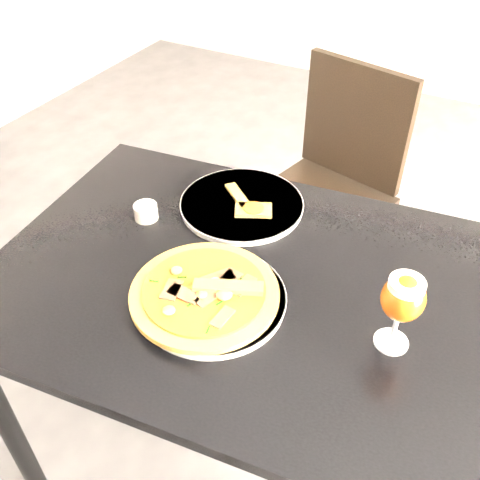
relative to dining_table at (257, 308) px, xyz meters
The scene contains 9 objects.
dining_table is the anchor object (origin of this frame).
chair_far 0.80m from the dining_table, 97.37° to the left, with size 0.51×0.51×0.91m.
plate_main 0.15m from the dining_table, 118.49° to the right, with size 0.31×0.31×0.02m, color silver.
pizza 0.18m from the dining_table, 122.40° to the right, with size 0.31×0.31×0.03m.
plate_second 0.29m from the dining_table, 125.74° to the left, with size 0.31×0.31×0.02m, color silver.
crust_scraps 0.27m from the dining_table, 122.61° to the left, with size 0.17×0.13×0.01m.
loose_crust 0.23m from the dining_table, 152.24° to the left, with size 0.10×0.02×0.01m, color #A05626.
sauce_cup 0.37m from the dining_table, 169.18° to the left, with size 0.06×0.06×0.04m.
beer_glass 0.38m from the dining_table, ahead, with size 0.08×0.08×0.17m.
Camera 1 is at (0.18, -0.61, 1.58)m, focal length 40.00 mm.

